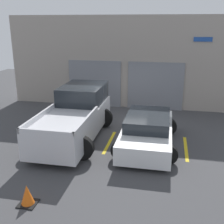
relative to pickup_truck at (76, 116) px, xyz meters
The scene contains 8 objects.
ground_plane 2.38m from the pickup_truck, 48.05° to the left, with size 28.00×28.00×0.00m, color #3D3D3F.
shophouse_building 5.36m from the pickup_truck, 73.43° to the left, with size 13.48×0.68×4.91m.
pickup_truck is the anchor object (origin of this frame).
sedan_white 2.97m from the pickup_truck, ahead, with size 2.28×4.28×1.22m.
parking_stripe_far_left 1.75m from the pickup_truck, 168.09° to the right, with size 0.12×2.20×0.01m, color gold.
parking_stripe_left 1.75m from the pickup_truck, 11.91° to the right, with size 0.12×2.20×0.01m, color gold.
parking_stripe_centre 4.52m from the pickup_truck, ahead, with size 0.12×2.20×0.01m, color gold.
traffic_cone 4.67m from the pickup_truck, 87.44° to the right, with size 0.47×0.47×0.55m.
Camera 1 is at (2.13, -11.95, 4.53)m, focal length 45.00 mm.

